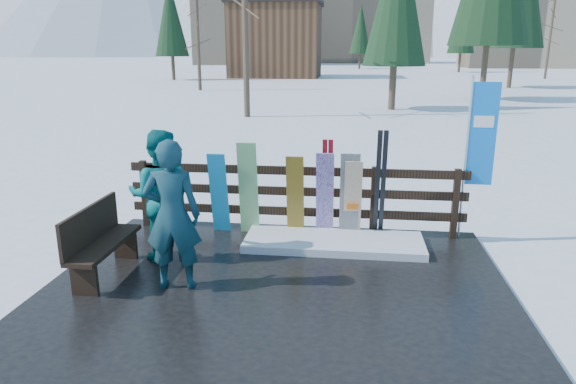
# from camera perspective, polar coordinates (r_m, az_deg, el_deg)

# --- Properties ---
(ground) EXTENTS (700.00, 700.00, 0.00)m
(ground) POSITION_cam_1_polar(r_m,az_deg,el_deg) (6.74, -1.38, -11.32)
(ground) COLOR white
(ground) RESTS_ON ground
(deck) EXTENTS (6.00, 5.00, 0.08)m
(deck) POSITION_cam_1_polar(r_m,az_deg,el_deg) (6.72, -1.38, -11.02)
(deck) COLOR black
(deck) RESTS_ON ground
(fence) EXTENTS (5.60, 0.10, 1.15)m
(fence) POSITION_cam_1_polar(r_m,az_deg,el_deg) (8.52, 0.74, -0.20)
(fence) COLOR black
(fence) RESTS_ON deck
(snow_patch) EXTENTS (2.77, 1.00, 0.12)m
(snow_patch) POSITION_cam_1_polar(r_m,az_deg,el_deg) (8.09, 5.10, -5.59)
(snow_patch) COLOR white
(snow_patch) RESTS_ON deck
(bench) EXTENTS (0.41, 1.50, 0.97)m
(bench) POSITION_cam_1_polar(r_m,az_deg,el_deg) (7.35, -20.23, -4.96)
(bench) COLOR black
(bench) RESTS_ON deck
(snowboard_0) EXTENTS (0.29, 0.29, 1.37)m
(snowboard_0) POSITION_cam_1_polar(r_m,az_deg,el_deg) (8.52, -7.67, -0.14)
(snowboard_0) COLOR #189DDE
(snowboard_0) RESTS_ON deck
(snowboard_1) EXTENTS (0.32, 0.25, 1.56)m
(snowboard_1) POSITION_cam_1_polar(r_m,az_deg,el_deg) (8.38, -4.43, 0.37)
(snowboard_1) COLOR silver
(snowboard_1) RESTS_ON deck
(snowboard_2) EXTENTS (0.28, 0.27, 1.36)m
(snowboard_2) POSITION_cam_1_polar(r_m,az_deg,el_deg) (8.30, 0.80, -0.47)
(snowboard_2) COLOR yellow
(snowboard_2) RESTS_ON deck
(snowboard_3) EXTENTS (0.28, 0.34, 1.43)m
(snowboard_3) POSITION_cam_1_polar(r_m,az_deg,el_deg) (8.25, 4.11, -0.34)
(snowboard_3) COLOR silver
(snowboard_3) RESTS_ON deck
(snowboard_4) EXTENTS (0.31, 0.23, 1.42)m
(snowboard_4) POSITION_cam_1_polar(r_m,az_deg,el_deg) (8.24, 6.84, -0.46)
(snowboard_4) COLOR black
(snowboard_4) RESTS_ON deck
(snowboard_5) EXTENTS (0.28, 0.27, 1.31)m
(snowboard_5) POSITION_cam_1_polar(r_m,az_deg,el_deg) (8.26, 7.21, -0.87)
(snowboard_5) COLOR white
(snowboard_5) RESTS_ON deck
(ski_pair_a) EXTENTS (0.17, 0.30, 1.63)m
(ski_pair_a) POSITION_cam_1_polar(r_m,az_deg,el_deg) (8.29, 4.39, 0.44)
(ski_pair_a) COLOR maroon
(ski_pair_a) RESTS_ON deck
(ski_pair_b) EXTENTS (0.17, 0.30, 1.79)m
(ski_pair_b) POSITION_cam_1_polar(r_m,az_deg,el_deg) (8.28, 10.21, 0.78)
(ski_pair_b) COLOR black
(ski_pair_b) RESTS_ON deck
(rental_flag) EXTENTS (0.45, 0.04, 2.60)m
(rental_flag) POSITION_cam_1_polar(r_m,az_deg,el_deg) (8.54, 20.39, 5.39)
(rental_flag) COLOR silver
(rental_flag) RESTS_ON deck
(person_front) EXTENTS (0.76, 0.56, 1.94)m
(person_front) POSITION_cam_1_polar(r_m,az_deg,el_deg) (6.57, -12.73, -2.56)
(person_front) COLOR #1B5553
(person_front) RESTS_ON deck
(person_back) EXTENTS (1.03, 0.86, 1.90)m
(person_back) POSITION_cam_1_polar(r_m,az_deg,el_deg) (7.56, -13.96, -0.39)
(person_back) COLOR #076062
(person_back) RESTS_ON deck
(resort_buildings) EXTENTS (73.00, 87.60, 22.60)m
(resort_buildings) POSITION_cam_1_polar(r_m,az_deg,el_deg) (121.55, 7.45, 18.54)
(resort_buildings) COLOR tan
(resort_buildings) RESTS_ON ground
(trees) EXTENTS (41.89, 68.94, 13.24)m
(trees) POSITION_cam_1_polar(r_m,az_deg,el_deg) (54.20, 11.85, 18.07)
(trees) COLOR #382B1E
(trees) RESTS_ON ground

